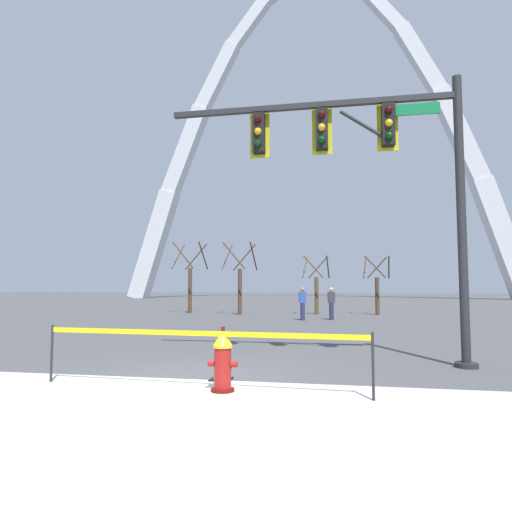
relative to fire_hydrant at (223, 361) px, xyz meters
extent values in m
plane|color=#474749|center=(-0.73, 0.71, -0.47)|extent=(240.00, 240.00, 0.00)
cube|color=#B7B5AD|center=(-0.73, -3.26, -0.46)|extent=(40.00, 8.00, 0.01)
cylinder|color=#5E0F0D|center=(0.00, -0.01, -0.44)|extent=(0.36, 0.36, 0.05)
cylinder|color=maroon|center=(0.00, -0.01, -0.11)|extent=(0.26, 0.26, 0.62)
cylinder|color=gold|center=(0.00, -0.01, 0.22)|extent=(0.30, 0.30, 0.04)
cone|color=gold|center=(0.00, -0.01, 0.35)|extent=(0.30, 0.30, 0.22)
cylinder|color=#5E0F0D|center=(0.00, -0.01, 0.49)|extent=(0.06, 0.06, 0.06)
cylinder|color=maroon|center=(-0.18, -0.01, -0.04)|extent=(0.10, 0.09, 0.09)
cylinder|color=maroon|center=(0.18, -0.01, -0.04)|extent=(0.10, 0.09, 0.09)
cylinder|color=maroon|center=(0.00, 0.19, -0.14)|extent=(0.13, 0.14, 0.13)
cylinder|color=#5E0F0D|center=(0.00, 0.27, -0.14)|extent=(0.15, 0.03, 0.15)
cylinder|color=#232326|center=(-3.02, 0.12, 0.01)|extent=(0.04, 0.04, 0.96)
cylinder|color=#232326|center=(2.23, -0.16, 0.01)|extent=(0.04, 0.04, 0.96)
cube|color=yellow|center=(-0.39, -0.02, 0.41)|extent=(5.25, 0.29, 0.08)
cube|color=black|center=(-0.24, 0.80, -0.45)|extent=(0.36, 0.36, 0.03)
cone|color=orange|center=(-0.24, 0.80, -0.09)|extent=(0.28, 0.28, 0.70)
cylinder|color=white|center=(-0.24, 0.80, -0.05)|extent=(0.17, 0.17, 0.08)
cylinder|color=#232326|center=(4.28, 2.79, 2.53)|extent=(0.18, 0.18, 6.00)
cylinder|color=#232326|center=(4.28, 2.79, -0.42)|extent=(0.44, 0.44, 0.10)
cube|color=#232326|center=(1.18, 2.79, 5.13)|extent=(6.20, 0.12, 0.12)
cylinder|color=#232326|center=(2.42, 2.79, 4.58)|extent=(1.11, 0.08, 0.81)
cube|color=black|center=(2.88, 2.79, 4.58)|extent=(0.26, 0.24, 0.90)
cube|color=gold|center=(2.88, 2.93, 4.58)|extent=(0.44, 0.03, 1.04)
sphere|color=#360606|center=(2.88, 2.66, 4.86)|extent=(0.16, 0.16, 0.16)
sphere|color=orange|center=(2.88, 2.66, 4.58)|extent=(0.16, 0.16, 0.16)
sphere|color=black|center=(2.88, 2.66, 4.30)|extent=(0.16, 0.16, 0.16)
cube|color=black|center=(1.48, 2.79, 4.58)|extent=(0.26, 0.24, 0.90)
cube|color=gold|center=(1.48, 2.93, 4.58)|extent=(0.44, 0.03, 1.04)
sphere|color=#360606|center=(1.48, 2.66, 4.86)|extent=(0.16, 0.16, 0.16)
sphere|color=orange|center=(1.48, 2.66, 4.58)|extent=(0.16, 0.16, 0.16)
sphere|color=black|center=(1.48, 2.66, 4.30)|extent=(0.16, 0.16, 0.16)
cube|color=black|center=(0.08, 2.79, 4.58)|extent=(0.26, 0.24, 0.90)
cube|color=gold|center=(0.08, 2.93, 4.58)|extent=(0.44, 0.03, 1.04)
sphere|color=#360606|center=(0.08, 2.66, 4.86)|extent=(0.16, 0.16, 0.16)
sphere|color=orange|center=(0.08, 2.66, 4.58)|extent=(0.16, 0.16, 0.16)
sphere|color=black|center=(0.08, 2.66, 4.30)|extent=(0.16, 0.16, 0.16)
cube|color=#0F6638|center=(3.48, 2.77, 4.88)|extent=(0.90, 0.04, 0.24)
cube|color=silver|center=(-24.85, 54.41, 7.41)|extent=(7.20, 2.46, 16.56)
cube|color=silver|center=(-20.02, 54.41, 21.58)|extent=(6.91, 2.20, 13.48)
cube|color=silver|center=(-15.20, 54.41, 32.60)|extent=(6.60, 1.94, 10.42)
cube|color=silver|center=(-10.38, 54.41, 40.48)|extent=(6.22, 1.68, 7.40)
cube|color=silver|center=(8.92, 54.41, 40.48)|extent=(6.22, 1.68, 7.40)
cube|color=silver|center=(13.74, 54.41, 32.60)|extent=(6.60, 1.94, 10.42)
cube|color=silver|center=(18.57, 54.41, 21.58)|extent=(6.91, 2.20, 13.48)
cube|color=silver|center=(23.39, 54.41, 7.41)|extent=(7.20, 2.46, 16.56)
cylinder|color=#473323|center=(-7.15, 19.34, 0.93)|extent=(0.24, 0.24, 2.80)
cylinder|color=#473323|center=(-8.00, 19.51, 3.09)|extent=(0.38, 1.50, 1.67)
cylinder|color=#473323|center=(-6.28, 19.25, 3.09)|extent=(0.23, 1.52, 1.67)
cylinder|color=#473323|center=(-7.06, 20.20, 3.09)|extent=(1.52, 0.23, 1.67)
cylinder|color=#473323|center=(-7.34, 18.49, 3.09)|extent=(1.50, 0.41, 1.67)
cylinder|color=#473323|center=(-3.76, 18.40, 0.87)|extent=(0.24, 0.24, 2.68)
cylinder|color=#473323|center=(-4.58, 18.57, 2.95)|extent=(0.36, 1.44, 1.60)
cylinder|color=#473323|center=(-2.93, 18.32, 2.95)|extent=(0.22, 1.46, 1.60)
cylinder|color=#473323|center=(-3.68, 19.23, 2.95)|extent=(1.46, 0.22, 1.60)
cylinder|color=#473323|center=(-3.94, 17.59, 2.95)|extent=(1.44, 0.39, 1.60)
cylinder|color=brown|center=(0.67, 19.41, 0.63)|extent=(0.24, 0.24, 2.20)
cylinder|color=brown|center=(-0.01, 19.55, 2.33)|extent=(0.31, 1.20, 1.33)
cylinder|color=brown|center=(1.35, 19.34, 2.33)|extent=(0.20, 1.21, 1.33)
cylinder|color=brown|center=(0.73, 20.09, 2.33)|extent=(1.21, 0.20, 1.33)
cylinder|color=brown|center=(0.52, 18.74, 2.33)|extent=(1.19, 0.34, 1.33)
cylinder|color=#473323|center=(4.15, 19.50, 0.62)|extent=(0.24, 0.24, 2.17)
cylinder|color=#473323|center=(3.49, 19.63, 2.29)|extent=(0.31, 1.18, 1.31)
cylinder|color=#473323|center=(4.82, 19.43, 2.29)|extent=(0.20, 1.19, 1.31)
cylinder|color=#473323|center=(4.22, 20.17, 2.29)|extent=(1.19, 0.20, 1.31)
cylinder|color=#473323|center=(4.01, 18.84, 2.29)|extent=(1.18, 0.34, 1.31)
cylinder|color=#232847|center=(0.18, 14.68, -0.05)|extent=(0.22, 0.22, 0.84)
cube|color=#2D4C99|center=(0.18, 14.68, 0.64)|extent=(0.38, 0.28, 0.54)
sphere|color=#936B4C|center=(0.18, 14.68, 1.02)|extent=(0.20, 0.20, 0.20)
cylinder|color=#232847|center=(1.55, 15.12, -0.05)|extent=(0.22, 0.22, 0.84)
cube|color=#333338|center=(1.55, 15.12, 0.64)|extent=(0.37, 0.25, 0.54)
sphere|color=tan|center=(1.55, 15.12, 1.02)|extent=(0.20, 0.20, 0.20)
camera|label=1|loc=(1.71, -6.58, 1.13)|focal=30.46mm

